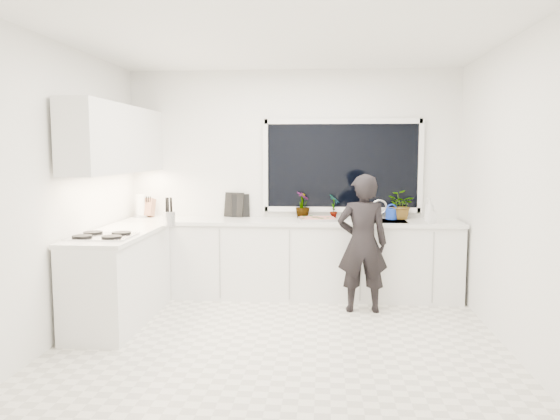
{
  "coord_description": "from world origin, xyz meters",
  "views": [
    {
      "loc": [
        0.39,
        -4.91,
        1.73
      ],
      "look_at": [
        -0.04,
        0.4,
        1.15
      ],
      "focal_mm": 35.0,
      "sensor_mm": 36.0,
      "label": 1
    }
  ],
  "objects": [
    {
      "name": "countertop_back",
      "position": [
        0.0,
        1.44,
        0.9
      ],
      "size": [
        3.94,
        0.62,
        0.04
      ],
      "primitive_type": "cube",
      "color": "silver",
      "rests_on": "base_cabinets_back"
    },
    {
      "name": "faucet",
      "position": [
        1.05,
        1.65,
        1.03
      ],
      "size": [
        0.03,
        0.03,
        0.22
      ],
      "primitive_type": "cylinder",
      "color": "silver",
      "rests_on": "countertop_back"
    },
    {
      "name": "knife_block",
      "position": [
        -1.76,
        1.59,
        1.03
      ],
      "size": [
        0.15,
        0.13,
        0.22
      ],
      "primitive_type": "cube",
      "rotation": [
        0.0,
        0.0,
        -0.23
      ],
      "color": "#9F6B4A",
      "rests_on": "countertop_back"
    },
    {
      "name": "base_cabinets_left",
      "position": [
        -1.67,
        0.35,
        0.44
      ],
      "size": [
        0.58,
        1.6,
        0.88
      ],
      "primitive_type": "cube",
      "color": "white",
      "rests_on": "floor"
    },
    {
      "name": "paper_towel_roll",
      "position": [
        -1.85,
        1.55,
        1.05
      ],
      "size": [
        0.14,
        0.14,
        0.26
      ],
      "primitive_type": "cylinder",
      "rotation": [
        0.0,
        0.0,
        0.33
      ],
      "color": "white",
      "rests_on": "countertop_back"
    },
    {
      "name": "base_cabinets_back",
      "position": [
        0.0,
        1.45,
        0.44
      ],
      "size": [
        3.92,
        0.58,
        0.88
      ],
      "primitive_type": "cube",
      "color": "white",
      "rests_on": "floor"
    },
    {
      "name": "soap_bottles",
      "position": [
        1.58,
        1.3,
        1.05
      ],
      "size": [
        0.15,
        0.15,
        0.28
      ],
      "color": "#D8BF66",
      "rests_on": "countertop_back"
    },
    {
      "name": "stovetop",
      "position": [
        -1.69,
        -0.0,
        0.94
      ],
      "size": [
        0.56,
        0.48,
        0.03
      ],
      "primitive_type": "cube",
      "color": "black",
      "rests_on": "countertop_left"
    },
    {
      "name": "window",
      "position": [
        0.6,
        1.73,
        1.55
      ],
      "size": [
        1.8,
        0.02,
        1.0
      ],
      "primitive_type": "cube",
      "color": "black",
      "rests_on": "wall_back"
    },
    {
      "name": "pizza",
      "position": [
        0.31,
        1.42,
        0.95
      ],
      "size": [
        0.42,
        0.33,
        0.01
      ],
      "primitive_type": "cube",
      "rotation": [
        0.0,
        0.0,
        0.16
      ],
      "color": "#B63018",
      "rests_on": "pizza_tray"
    },
    {
      "name": "ceiling",
      "position": [
        0.0,
        0.0,
        2.71
      ],
      "size": [
        4.0,
        3.5,
        0.02
      ],
      "primitive_type": "cube",
      "color": "white",
      "rests_on": "wall_back"
    },
    {
      "name": "utensil_crock",
      "position": [
        -1.28,
        0.8,
        1.0
      ],
      "size": [
        0.17,
        0.17,
        0.16
      ],
      "primitive_type": "cylinder",
      "rotation": [
        0.0,
        0.0,
        -0.39
      ],
      "color": "silver",
      "rests_on": "countertop_left"
    },
    {
      "name": "picture_frame_large",
      "position": [
        -0.64,
        1.69,
        1.06
      ],
      "size": [
        0.22,
        0.08,
        0.28
      ],
      "primitive_type": "cube",
      "rotation": [
        0.0,
        0.0,
        0.27
      ],
      "color": "black",
      "rests_on": "countertop_back"
    },
    {
      "name": "wall_right",
      "position": [
        2.01,
        0.0,
        1.35
      ],
      "size": [
        0.02,
        3.5,
        2.7
      ],
      "primitive_type": "cube",
      "color": "white",
      "rests_on": "ground"
    },
    {
      "name": "person",
      "position": [
        0.8,
        0.9,
        0.74
      ],
      "size": [
        0.56,
        0.38,
        1.49
      ],
      "primitive_type": "imported",
      "rotation": [
        0.0,
        0.0,
        3.19
      ],
      "color": "black",
      "rests_on": "floor"
    },
    {
      "name": "pizza_tray",
      "position": [
        0.31,
        1.42,
        0.94
      ],
      "size": [
        0.46,
        0.37,
        0.03
      ],
      "primitive_type": "cube",
      "rotation": [
        0.0,
        0.0,
        0.16
      ],
      "color": "silver",
      "rests_on": "countertop_back"
    },
    {
      "name": "wall_left",
      "position": [
        -2.01,
        0.0,
        1.35
      ],
      "size": [
        0.02,
        3.5,
        2.7
      ],
      "primitive_type": "cube",
      "color": "white",
      "rests_on": "ground"
    },
    {
      "name": "countertop_left",
      "position": [
        -1.67,
        0.35,
        0.9
      ],
      "size": [
        0.62,
        1.6,
        0.04
      ],
      "primitive_type": "cube",
      "color": "silver",
      "rests_on": "base_cabinets_left"
    },
    {
      "name": "wall_back",
      "position": [
        0.0,
        1.76,
        1.35
      ],
      "size": [
        4.0,
        0.02,
        2.7
      ],
      "primitive_type": "cube",
      "color": "white",
      "rests_on": "ground"
    },
    {
      "name": "watering_can",
      "position": [
        1.19,
        1.61,
        0.98
      ],
      "size": [
        0.14,
        0.14,
        0.13
      ],
      "primitive_type": "cylinder",
      "rotation": [
        0.0,
        0.0,
        0.02
      ],
      "color": "#1438BD",
      "rests_on": "countertop_back"
    },
    {
      "name": "picture_frame_small",
      "position": [
        -0.72,
        1.69,
        1.07
      ],
      "size": [
        0.25,
        0.09,
        0.3
      ],
      "primitive_type": "cube",
      "rotation": [
        0.0,
        0.0,
        -0.29
      ],
      "color": "black",
      "rests_on": "countertop_back"
    },
    {
      "name": "upper_cabinets",
      "position": [
        -1.79,
        0.7,
        1.85
      ],
      "size": [
        0.34,
        2.1,
        0.7
      ],
      "primitive_type": "cube",
      "color": "white",
      "rests_on": "wall_left"
    },
    {
      "name": "sink",
      "position": [
        1.05,
        1.45,
        0.87
      ],
      "size": [
        0.58,
        0.42,
        0.14
      ],
      "primitive_type": "cube",
      "color": "silver",
      "rests_on": "countertop_back"
    },
    {
      "name": "herb_plants",
      "position": [
        0.91,
        1.61,
        1.08
      ],
      "size": [
        1.47,
        0.35,
        0.34
      ],
      "color": "#26662D",
      "rests_on": "countertop_back"
    },
    {
      "name": "floor",
      "position": [
        0.0,
        0.0,
        -0.01
      ],
      "size": [
        4.0,
        3.5,
        0.02
      ],
      "primitive_type": "cube",
      "color": "beige",
      "rests_on": "ground"
    }
  ]
}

